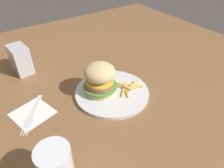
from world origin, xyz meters
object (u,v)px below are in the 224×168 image
(sandwich, at_px, (100,78))
(fork, at_px, (32,113))
(napkin_dispenser, at_px, (20,60))
(napkin, at_px, (33,113))
(fries_pile, at_px, (128,87))
(plate, at_px, (112,92))

(sandwich, height_order, fork, sandwich)
(napkin_dispenser, bearing_deg, napkin, -15.86)
(fork, bearing_deg, fries_pile, -13.91)
(plate, bearing_deg, napkin_dispenser, 123.85)
(napkin, relative_size, fork, 0.72)
(plate, xyz_separation_m, napkin_dispenser, (-0.21, 0.32, 0.05))
(plate, distance_m, fries_pile, 0.06)
(plate, distance_m, napkin, 0.27)
(plate, height_order, sandwich, sandwich)
(sandwich, distance_m, napkin_dispenser, 0.34)
(napkin, bearing_deg, fork, -124.56)
(fries_pile, bearing_deg, fork, 166.09)
(napkin, bearing_deg, sandwich, -9.44)
(napkin, bearing_deg, fries_pile, -14.17)
(plate, xyz_separation_m, fries_pile, (0.06, -0.02, 0.01))
(fries_pile, bearing_deg, sandwich, 154.81)
(fries_pile, xyz_separation_m, napkin, (-0.31, 0.08, -0.02))
(sandwich, height_order, fries_pile, sandwich)
(sandwich, distance_m, fork, 0.24)
(plate, bearing_deg, fork, 166.99)
(fork, bearing_deg, plate, -13.01)
(sandwich, bearing_deg, fork, 170.92)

